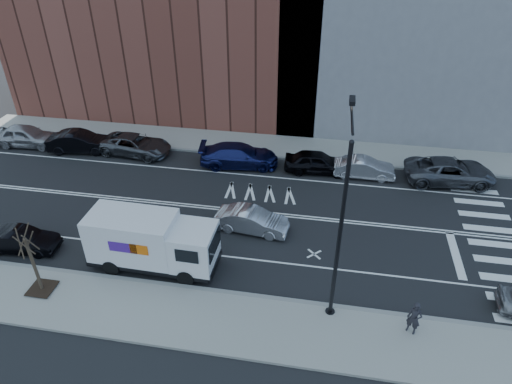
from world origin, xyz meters
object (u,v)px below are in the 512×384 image
(fedex_van, at_px, (151,241))
(pedestrian, at_px, (414,318))
(far_parked_a, at_px, (26,136))
(far_parked_b, at_px, (80,142))
(driving_sedan, at_px, (252,220))

(fedex_van, height_order, pedestrian, fedex_van)
(far_parked_a, xyz_separation_m, far_parked_b, (4.53, -0.17, -0.04))
(fedex_van, height_order, far_parked_a, fedex_van)
(fedex_van, bearing_deg, pedestrian, -9.18)
(far_parked_a, height_order, driving_sedan, far_parked_a)
(far_parked_a, xyz_separation_m, driving_sedan, (19.08, -7.54, -0.14))
(far_parked_b, xyz_separation_m, pedestrian, (22.84, -13.53, 0.20))
(far_parked_b, xyz_separation_m, driving_sedan, (14.55, -7.36, -0.10))
(driving_sedan, height_order, pedestrian, pedestrian)
(fedex_van, relative_size, driving_sedan, 1.60)
(fedex_van, relative_size, pedestrian, 3.99)
(driving_sedan, relative_size, pedestrian, 2.50)
(fedex_van, distance_m, far_parked_a, 18.49)
(driving_sedan, bearing_deg, pedestrian, -120.86)
(driving_sedan, bearing_deg, far_parked_a, 74.19)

